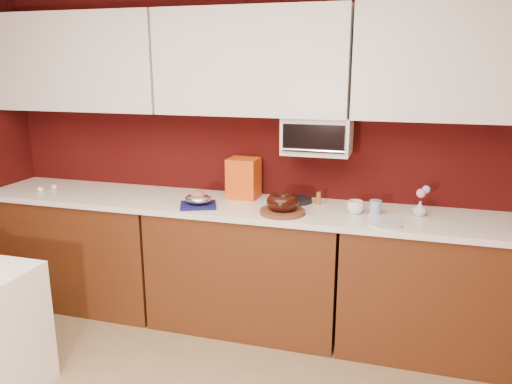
{
  "coord_description": "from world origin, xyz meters",
  "views": [
    {
      "loc": [
        0.99,
        -1.22,
        1.84
      ],
      "look_at": [
        0.1,
        1.84,
        1.02
      ],
      "focal_mm": 35.0,
      "sensor_mm": 36.0,
      "label": 1
    }
  ],
  "objects_px": {
    "pandoro_box": "(244,178)",
    "coffee_mug": "(355,206)",
    "foil_ham_nest": "(198,199)",
    "flower_vase": "(420,208)",
    "toaster_oven": "(317,135)",
    "bundt_cake": "(283,202)",
    "blue_jar": "(375,207)"
  },
  "relations": [
    {
      "from": "pandoro_box",
      "to": "coffee_mug",
      "type": "xyz_separation_m",
      "value": [
        0.81,
        -0.18,
        -0.09
      ]
    },
    {
      "from": "foil_ham_nest",
      "to": "flower_vase",
      "type": "bearing_deg",
      "value": 7.95
    },
    {
      "from": "flower_vase",
      "to": "coffee_mug",
      "type": "bearing_deg",
      "value": -170.25
    },
    {
      "from": "pandoro_box",
      "to": "coffee_mug",
      "type": "height_order",
      "value": "pandoro_box"
    },
    {
      "from": "coffee_mug",
      "to": "toaster_oven",
      "type": "bearing_deg",
      "value": 148.54
    },
    {
      "from": "bundt_cake",
      "to": "pandoro_box",
      "type": "distance_m",
      "value": 0.48
    },
    {
      "from": "coffee_mug",
      "to": "blue_jar",
      "type": "height_order",
      "value": "coffee_mug"
    },
    {
      "from": "pandoro_box",
      "to": "blue_jar",
      "type": "height_order",
      "value": "pandoro_box"
    },
    {
      "from": "bundt_cake",
      "to": "blue_jar",
      "type": "height_order",
      "value": "bundt_cake"
    },
    {
      "from": "toaster_oven",
      "to": "bundt_cake",
      "type": "xyz_separation_m",
      "value": [
        -0.16,
        -0.31,
        -0.39
      ]
    },
    {
      "from": "coffee_mug",
      "to": "flower_vase",
      "type": "xyz_separation_m",
      "value": [
        0.4,
        0.07,
        0.0
      ]
    },
    {
      "from": "toaster_oven",
      "to": "blue_jar",
      "type": "relative_size",
      "value": 4.94
    },
    {
      "from": "pandoro_box",
      "to": "blue_jar",
      "type": "xyz_separation_m",
      "value": [
        0.94,
        -0.15,
        -0.1
      ]
    },
    {
      "from": "coffee_mug",
      "to": "flower_vase",
      "type": "bearing_deg",
      "value": 9.75
    },
    {
      "from": "bundt_cake",
      "to": "pandoro_box",
      "type": "xyz_separation_m",
      "value": [
        -0.36,
        0.31,
        0.06
      ]
    },
    {
      "from": "bundt_cake",
      "to": "flower_vase",
      "type": "bearing_deg",
      "value": 13.4
    },
    {
      "from": "blue_jar",
      "to": "toaster_oven",
      "type": "bearing_deg",
      "value": 160.33
    },
    {
      "from": "toaster_oven",
      "to": "flower_vase",
      "type": "relative_size",
      "value": 4.22
    },
    {
      "from": "bundt_cake",
      "to": "toaster_oven",
      "type": "bearing_deg",
      "value": 62.41
    },
    {
      "from": "pandoro_box",
      "to": "flower_vase",
      "type": "relative_size",
      "value": 2.71
    },
    {
      "from": "toaster_oven",
      "to": "flower_vase",
      "type": "bearing_deg",
      "value": -8.92
    },
    {
      "from": "foil_ham_nest",
      "to": "blue_jar",
      "type": "bearing_deg",
      "value": 7.86
    },
    {
      "from": "toaster_oven",
      "to": "bundt_cake",
      "type": "distance_m",
      "value": 0.53
    },
    {
      "from": "coffee_mug",
      "to": "bundt_cake",
      "type": "bearing_deg",
      "value": -163.45
    },
    {
      "from": "bundt_cake",
      "to": "foil_ham_nest",
      "type": "xyz_separation_m",
      "value": [
        -0.59,
        0.0,
        -0.03
      ]
    },
    {
      "from": "bundt_cake",
      "to": "coffee_mug",
      "type": "relative_size",
      "value": 2.03
    },
    {
      "from": "toaster_oven",
      "to": "bundt_cake",
      "type": "height_order",
      "value": "toaster_oven"
    },
    {
      "from": "toaster_oven",
      "to": "coffee_mug",
      "type": "relative_size",
      "value": 4.34
    },
    {
      "from": "bundt_cake",
      "to": "flower_vase",
      "type": "distance_m",
      "value": 0.87
    },
    {
      "from": "foil_ham_nest",
      "to": "blue_jar",
      "type": "xyz_separation_m",
      "value": [
        1.16,
        0.16,
        -0.01
      ]
    },
    {
      "from": "foil_ham_nest",
      "to": "coffee_mug",
      "type": "bearing_deg",
      "value": 7.26
    },
    {
      "from": "toaster_oven",
      "to": "blue_jar",
      "type": "xyz_separation_m",
      "value": [
        0.41,
        -0.15,
        -0.43
      ]
    }
  ]
}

